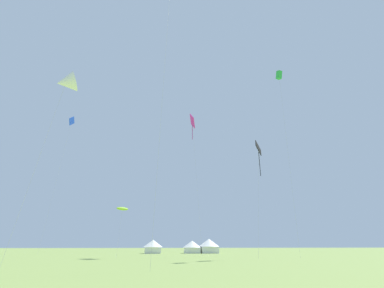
{
  "coord_description": "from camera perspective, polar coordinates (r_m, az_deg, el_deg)",
  "views": [
    {
      "loc": [
        -5.48,
        -4.42,
        1.66
      ],
      "look_at": [
        0.0,
        32.0,
        15.12
      ],
      "focal_mm": 25.99,
      "sensor_mm": 36.0,
      "label": 1
    }
  ],
  "objects": [
    {
      "name": "kite_white_delta",
      "position": [
        29.76,
        -24.44,
        11.46
      ],
      "size": [
        3.31,
        2.34,
        17.53
      ],
      "color": "white",
      "rests_on": "ground"
    },
    {
      "name": "kite_blue_diamond",
      "position": [
        66.93,
        -23.54,
        4.0
      ],
      "size": [
        2.37,
        2.28,
        28.68
      ],
      "color": "blue",
      "rests_on": "ground"
    },
    {
      "name": "kite_magenta_diamond",
      "position": [
        51.41,
        0.08,
        4.48
      ],
      "size": [
        1.93,
        3.02,
        24.75
      ],
      "color": "#E02DA3",
      "rests_on": "ground"
    },
    {
      "name": "festival_tent_right",
      "position": [
        65.97,
        3.5,
        -20.03
      ],
      "size": [
        4.66,
        4.66,
        3.03
      ],
      "color": "white",
      "rests_on": "ground"
    },
    {
      "name": "festival_tent_left",
      "position": [
        64.57,
        -8.02,
        -20.0
      ],
      "size": [
        4.29,
        4.29,
        2.79
      ],
      "color": "white",
      "rests_on": "ground"
    },
    {
      "name": "kite_green_box",
      "position": [
        52.01,
        17.44,
        13.22
      ],
      "size": [
        1.14,
        1.33,
        30.34
      ],
      "color": "green",
      "rests_on": "ground"
    },
    {
      "name": "festival_tent_center",
      "position": [
        65.3,
        0.03,
        -20.26
      ],
      "size": [
        4.05,
        4.05,
        2.63
      ],
      "color": "white",
      "rests_on": "ground"
    },
    {
      "name": "kite_black_diamond",
      "position": [
        42.83,
        13.47,
        -1.13
      ],
      "size": [
        2.79,
        2.75,
        16.75
      ],
      "color": "black",
      "rests_on": "ground"
    },
    {
      "name": "kite_lime_parafoil",
      "position": [
        44.22,
        -14.09,
        -12.77
      ],
      "size": [
        2.07,
        2.31,
        7.16
      ],
      "color": "#99DB2D",
      "rests_on": "ground"
    }
  ]
}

